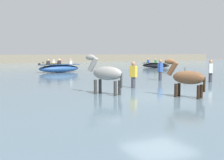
{
  "coord_description": "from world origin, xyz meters",
  "views": [
    {
      "loc": [
        -6.75,
        -9.56,
        2.06
      ],
      "look_at": [
        -0.98,
        2.13,
        0.85
      ],
      "focal_mm": 47.86,
      "sensor_mm": 36.0,
      "label": 1
    }
  ],
  "objects_px": {
    "person_onlooker_right": "(133,77)",
    "channel_buoy": "(185,75)",
    "boat_near_port": "(155,65)",
    "person_wading_close": "(160,72)",
    "person_onlooker_left": "(211,73)",
    "horse_trailing_bay": "(187,79)",
    "horse_lead_grey": "(106,74)",
    "boat_mid_outer": "(54,65)",
    "boat_far_offshore": "(59,68)"
  },
  "relations": [
    {
      "from": "person_onlooker_right",
      "to": "channel_buoy",
      "type": "xyz_separation_m",
      "value": [
        6.39,
        3.9,
        -0.36
      ]
    },
    {
      "from": "boat_near_port",
      "to": "person_wading_close",
      "type": "bearing_deg",
      "value": -123.46
    },
    {
      "from": "person_onlooker_left",
      "to": "channel_buoy",
      "type": "xyz_separation_m",
      "value": [
        0.97,
        3.39,
        -0.36
      ]
    },
    {
      "from": "person_onlooker_right",
      "to": "channel_buoy",
      "type": "bearing_deg",
      "value": 31.37
    },
    {
      "from": "person_onlooker_right",
      "to": "person_onlooker_left",
      "type": "bearing_deg",
      "value": 5.35
    },
    {
      "from": "horse_trailing_bay",
      "to": "person_wading_close",
      "type": "relative_size",
      "value": 1.11
    },
    {
      "from": "horse_lead_grey",
      "to": "person_onlooker_right",
      "type": "height_order",
      "value": "horse_lead_grey"
    },
    {
      "from": "horse_lead_grey",
      "to": "channel_buoy",
      "type": "height_order",
      "value": "horse_lead_grey"
    },
    {
      "from": "boat_mid_outer",
      "to": "horse_trailing_bay",
      "type": "bearing_deg",
      "value": -93.8
    },
    {
      "from": "horse_trailing_bay",
      "to": "boat_near_port",
      "type": "height_order",
      "value": "horse_trailing_bay"
    },
    {
      "from": "horse_trailing_bay",
      "to": "boat_mid_outer",
      "type": "distance_m",
      "value": 24.84
    },
    {
      "from": "horse_trailing_bay",
      "to": "person_onlooker_right",
      "type": "bearing_deg",
      "value": 95.25
    },
    {
      "from": "boat_mid_outer",
      "to": "channel_buoy",
      "type": "xyz_separation_m",
      "value": [
        4.43,
        -17.43,
        -0.1
      ]
    },
    {
      "from": "boat_near_port",
      "to": "person_onlooker_left",
      "type": "distance_m",
      "value": 16.1
    },
    {
      "from": "boat_far_offshore",
      "to": "person_wading_close",
      "type": "relative_size",
      "value": 2.22
    },
    {
      "from": "person_onlooker_right",
      "to": "channel_buoy",
      "type": "height_order",
      "value": "person_onlooker_right"
    },
    {
      "from": "boat_mid_outer",
      "to": "person_onlooker_right",
      "type": "xyz_separation_m",
      "value": [
        -1.96,
        -21.32,
        0.27
      ]
    },
    {
      "from": "horse_trailing_bay",
      "to": "horse_lead_grey",
      "type": "bearing_deg",
      "value": 138.61
    },
    {
      "from": "boat_far_offshore",
      "to": "channel_buoy",
      "type": "xyz_separation_m",
      "value": [
        6.38,
        -8.65,
        -0.2
      ]
    },
    {
      "from": "person_onlooker_right",
      "to": "boat_mid_outer",
      "type": "bearing_deg",
      "value": 84.74
    },
    {
      "from": "horse_lead_grey",
      "to": "person_wading_close",
      "type": "bearing_deg",
      "value": 35.95
    },
    {
      "from": "person_onlooker_right",
      "to": "horse_lead_grey",
      "type": "bearing_deg",
      "value": -147.12
    },
    {
      "from": "boat_mid_outer",
      "to": "boat_near_port",
      "type": "xyz_separation_m",
      "value": [
        9.84,
        -6.04,
        0.03
      ]
    },
    {
      "from": "horse_lead_grey",
      "to": "channel_buoy",
      "type": "distance_m",
      "value": 9.98
    },
    {
      "from": "boat_mid_outer",
      "to": "person_wading_close",
      "type": "bearing_deg",
      "value": -85.39
    },
    {
      "from": "person_onlooker_left",
      "to": "person_wading_close",
      "type": "distance_m",
      "value": 2.92
    },
    {
      "from": "horse_trailing_bay",
      "to": "person_onlooker_left",
      "type": "bearing_deg",
      "value": 37.86
    },
    {
      "from": "horse_lead_grey",
      "to": "person_onlooker_left",
      "type": "height_order",
      "value": "horse_lead_grey"
    },
    {
      "from": "horse_trailing_bay",
      "to": "boat_mid_outer",
      "type": "height_order",
      "value": "horse_trailing_bay"
    },
    {
      "from": "boat_near_port",
      "to": "channel_buoy",
      "type": "bearing_deg",
      "value": -115.41
    },
    {
      "from": "horse_trailing_bay",
      "to": "boat_near_port",
      "type": "xyz_separation_m",
      "value": [
        11.48,
        18.74,
        -0.44
      ]
    },
    {
      "from": "horse_lead_grey",
      "to": "horse_trailing_bay",
      "type": "xyz_separation_m",
      "value": [
        2.4,
        -2.11,
        -0.1
      ]
    },
    {
      "from": "boat_far_offshore",
      "to": "boat_near_port",
      "type": "xyz_separation_m",
      "value": [
        11.8,
        2.74,
        -0.07
      ]
    },
    {
      "from": "boat_far_offshore",
      "to": "person_onlooker_right",
      "type": "xyz_separation_m",
      "value": [
        -0.0,
        -12.54,
        0.17
      ]
    },
    {
      "from": "boat_mid_outer",
      "to": "boat_near_port",
      "type": "distance_m",
      "value": 11.54
    },
    {
      "from": "horse_trailing_bay",
      "to": "channel_buoy",
      "type": "relative_size",
      "value": 2.67
    },
    {
      "from": "person_onlooker_right",
      "to": "horse_trailing_bay",
      "type": "bearing_deg",
      "value": -84.75
    },
    {
      "from": "horse_lead_grey",
      "to": "person_onlooker_right",
      "type": "bearing_deg",
      "value": 32.88
    },
    {
      "from": "horse_lead_grey",
      "to": "person_wading_close",
      "type": "relative_size",
      "value": 1.21
    },
    {
      "from": "boat_far_offshore",
      "to": "channel_buoy",
      "type": "bearing_deg",
      "value": -53.57
    },
    {
      "from": "boat_near_port",
      "to": "person_wading_close",
      "type": "distance_m",
      "value": 15.11
    },
    {
      "from": "horse_trailing_bay",
      "to": "person_onlooker_right",
      "type": "height_order",
      "value": "horse_trailing_bay"
    },
    {
      "from": "person_onlooker_right",
      "to": "person_wading_close",
      "type": "height_order",
      "value": "same"
    },
    {
      "from": "channel_buoy",
      "to": "boat_mid_outer",
      "type": "bearing_deg",
      "value": 104.25
    },
    {
      "from": "boat_mid_outer",
      "to": "person_onlooker_right",
      "type": "relative_size",
      "value": 1.62
    },
    {
      "from": "boat_far_offshore",
      "to": "person_wading_close",
      "type": "distance_m",
      "value": 10.46
    },
    {
      "from": "horse_lead_grey",
      "to": "boat_mid_outer",
      "type": "bearing_deg",
      "value": 79.89
    },
    {
      "from": "boat_far_offshore",
      "to": "horse_lead_grey",
      "type": "bearing_deg",
      "value": -98.53
    },
    {
      "from": "person_onlooker_left",
      "to": "person_wading_close",
      "type": "relative_size",
      "value": 1.0
    },
    {
      "from": "person_onlooker_left",
      "to": "channel_buoy",
      "type": "relative_size",
      "value": 2.4
    }
  ]
}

